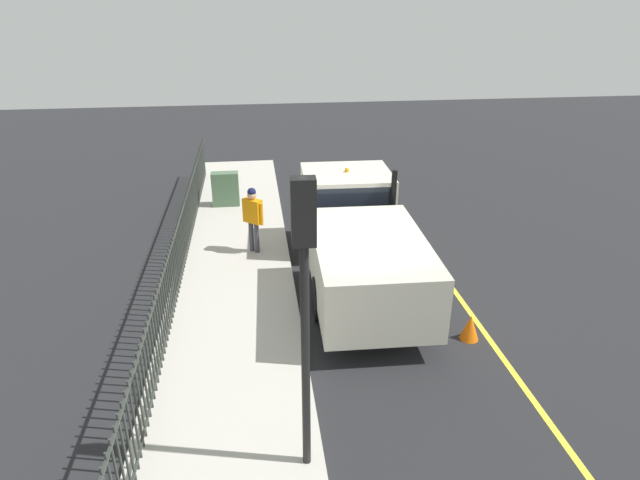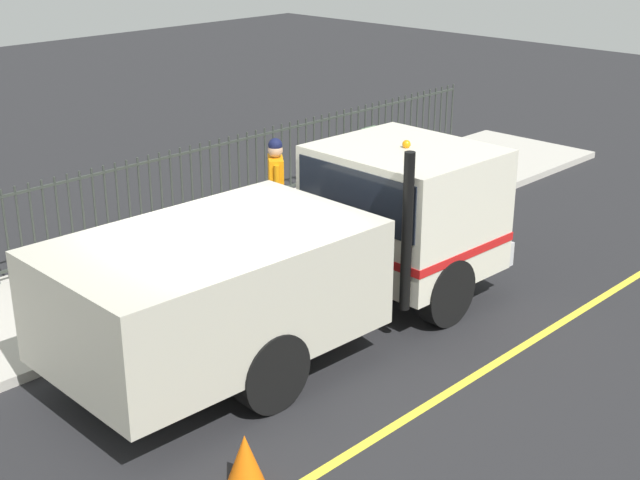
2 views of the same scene
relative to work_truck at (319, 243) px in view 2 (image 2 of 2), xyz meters
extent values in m
plane|color=#232326|center=(0.11, 1.44, -1.27)|extent=(53.05, 53.05, 0.00)
cube|color=#B7B2A8|center=(3.04, 1.44, -1.20)|extent=(2.96, 24.11, 0.14)
cube|color=yellow|center=(-2.25, 1.44, -1.27)|extent=(0.12, 21.70, 0.01)
cube|color=silver|center=(-0.05, -1.71, 0.09)|extent=(2.39, 2.13, 1.76)
cube|color=black|center=(-0.05, -1.71, 0.48)|extent=(2.21, 2.16, 0.78)
cube|color=beige|center=(0.06, 1.76, -0.11)|extent=(2.45, 3.93, 1.36)
cube|color=silver|center=(-0.08, -2.81, -0.64)|extent=(2.22, 0.27, 0.36)
cube|color=red|center=(-0.05, -1.71, -0.30)|extent=(2.42, 2.15, 0.12)
cylinder|color=black|center=(1.00, -1.43, -0.79)|extent=(0.33, 0.97, 0.96)
cylinder|color=black|center=(-1.09, -1.37, -0.79)|extent=(0.33, 0.97, 0.96)
cylinder|color=black|center=(1.10, 1.73, -0.79)|extent=(0.33, 0.97, 0.96)
cylinder|color=black|center=(-0.99, 1.80, -0.79)|extent=(0.33, 0.97, 0.96)
sphere|color=orange|center=(-0.05, -1.71, 1.02)|extent=(0.12, 0.12, 0.12)
cylinder|color=black|center=(-1.03, -0.55, 0.27)|extent=(0.14, 0.14, 2.12)
cube|color=orange|center=(2.48, -1.56, 0.05)|extent=(0.54, 0.51, 0.64)
sphere|color=tan|center=(2.48, -1.56, 0.49)|extent=(0.24, 0.24, 0.24)
sphere|color=#14193F|center=(2.48, -1.56, 0.57)|extent=(0.23, 0.23, 0.23)
cylinder|color=#3F3F47|center=(2.55, -1.62, -0.70)|extent=(0.13, 0.13, 0.86)
cylinder|color=#3F3F47|center=(2.41, -1.50, -0.70)|extent=(0.13, 0.13, 0.86)
cylinder|color=orange|center=(2.70, -1.75, 0.02)|extent=(0.09, 0.09, 0.61)
cylinder|color=orange|center=(2.26, -1.38, 0.02)|extent=(0.09, 0.09, 0.61)
cylinder|color=#2D332D|center=(4.29, -8.80, -0.42)|extent=(0.04, 0.04, 1.43)
cylinder|color=#2D332D|center=(4.29, -8.59, -0.42)|extent=(0.04, 0.04, 1.43)
cylinder|color=#2D332D|center=(4.29, -8.37, -0.42)|extent=(0.04, 0.04, 1.43)
cylinder|color=#2D332D|center=(4.29, -8.16, -0.42)|extent=(0.04, 0.04, 1.43)
cylinder|color=#2D332D|center=(4.29, -7.94, -0.42)|extent=(0.04, 0.04, 1.43)
cylinder|color=#2D332D|center=(4.29, -7.73, -0.42)|extent=(0.04, 0.04, 1.43)
cylinder|color=#2D332D|center=(4.29, -7.51, -0.42)|extent=(0.04, 0.04, 1.43)
cylinder|color=#2D332D|center=(4.29, -7.29, -0.42)|extent=(0.04, 0.04, 1.43)
cylinder|color=#2D332D|center=(4.29, -7.08, -0.42)|extent=(0.04, 0.04, 1.43)
cylinder|color=#2D332D|center=(4.29, -6.86, -0.42)|extent=(0.04, 0.04, 1.43)
cylinder|color=#2D332D|center=(4.29, -6.65, -0.42)|extent=(0.04, 0.04, 1.43)
cylinder|color=#2D332D|center=(4.29, -6.43, -0.42)|extent=(0.04, 0.04, 1.43)
cylinder|color=#2D332D|center=(4.29, -6.22, -0.42)|extent=(0.04, 0.04, 1.43)
cylinder|color=#2D332D|center=(4.29, -6.00, -0.42)|extent=(0.04, 0.04, 1.43)
cylinder|color=#2D332D|center=(4.29, -5.78, -0.42)|extent=(0.04, 0.04, 1.43)
cylinder|color=#2D332D|center=(4.29, -5.57, -0.42)|extent=(0.04, 0.04, 1.43)
cylinder|color=#2D332D|center=(4.29, -5.35, -0.42)|extent=(0.04, 0.04, 1.43)
cylinder|color=#2D332D|center=(4.29, -5.14, -0.42)|extent=(0.04, 0.04, 1.43)
cylinder|color=#2D332D|center=(4.29, -4.92, -0.42)|extent=(0.04, 0.04, 1.43)
cylinder|color=#2D332D|center=(4.29, -4.71, -0.42)|extent=(0.04, 0.04, 1.43)
cylinder|color=#2D332D|center=(4.29, -4.49, -0.42)|extent=(0.04, 0.04, 1.43)
cylinder|color=#2D332D|center=(4.29, -4.27, -0.42)|extent=(0.04, 0.04, 1.43)
cylinder|color=#2D332D|center=(4.29, -4.06, -0.42)|extent=(0.04, 0.04, 1.43)
cylinder|color=#2D332D|center=(4.29, -3.84, -0.42)|extent=(0.04, 0.04, 1.43)
cylinder|color=#2D332D|center=(4.29, -3.63, -0.42)|extent=(0.04, 0.04, 1.43)
cylinder|color=#2D332D|center=(4.29, -3.41, -0.42)|extent=(0.04, 0.04, 1.43)
cylinder|color=#2D332D|center=(4.29, -3.19, -0.42)|extent=(0.04, 0.04, 1.43)
cylinder|color=#2D332D|center=(4.29, -2.98, -0.42)|extent=(0.04, 0.04, 1.43)
cylinder|color=#2D332D|center=(4.29, -2.76, -0.42)|extent=(0.04, 0.04, 1.43)
cylinder|color=#2D332D|center=(4.29, -2.55, -0.42)|extent=(0.04, 0.04, 1.43)
cylinder|color=#2D332D|center=(4.29, -2.33, -0.42)|extent=(0.04, 0.04, 1.43)
cylinder|color=#2D332D|center=(4.29, -2.12, -0.42)|extent=(0.04, 0.04, 1.43)
cylinder|color=#2D332D|center=(4.29, -1.90, -0.42)|extent=(0.04, 0.04, 1.43)
cylinder|color=#2D332D|center=(4.29, -1.68, -0.42)|extent=(0.04, 0.04, 1.43)
cylinder|color=#2D332D|center=(4.29, -1.47, -0.42)|extent=(0.04, 0.04, 1.43)
cylinder|color=#2D332D|center=(4.29, -1.25, -0.42)|extent=(0.04, 0.04, 1.43)
cylinder|color=#2D332D|center=(4.29, -1.04, -0.42)|extent=(0.04, 0.04, 1.43)
cylinder|color=#2D332D|center=(4.29, -0.82, -0.42)|extent=(0.04, 0.04, 1.43)
cylinder|color=#2D332D|center=(4.29, -0.61, -0.42)|extent=(0.04, 0.04, 1.43)
cylinder|color=#2D332D|center=(4.29, -0.39, -0.42)|extent=(0.04, 0.04, 1.43)
cylinder|color=#2D332D|center=(4.29, -0.17, -0.42)|extent=(0.04, 0.04, 1.43)
cylinder|color=#2D332D|center=(4.29, 0.04, -0.42)|extent=(0.04, 0.04, 1.43)
cylinder|color=#2D332D|center=(4.29, 0.26, -0.42)|extent=(0.04, 0.04, 1.43)
cylinder|color=#2D332D|center=(4.29, 0.47, -0.42)|extent=(0.04, 0.04, 1.43)
cylinder|color=#2D332D|center=(4.29, 0.69, -0.42)|extent=(0.04, 0.04, 1.43)
cylinder|color=#2D332D|center=(4.29, 0.90, -0.42)|extent=(0.04, 0.04, 1.43)
cylinder|color=#2D332D|center=(4.29, 1.12, -0.42)|extent=(0.04, 0.04, 1.43)
cylinder|color=#2D332D|center=(4.29, 1.34, -0.42)|extent=(0.04, 0.04, 1.43)
cylinder|color=#2D332D|center=(4.29, 1.55, -0.42)|extent=(0.04, 0.04, 1.43)
cylinder|color=#2D332D|center=(4.29, 1.77, -0.42)|extent=(0.04, 0.04, 1.43)
cylinder|color=#2D332D|center=(4.29, 1.98, -0.42)|extent=(0.04, 0.04, 1.43)
cylinder|color=#2D332D|center=(4.29, 2.20, -0.42)|extent=(0.04, 0.04, 1.43)
cube|color=#2D332D|center=(4.29, 1.44, 0.18)|extent=(0.04, 20.50, 0.04)
cube|color=#2D332D|center=(4.29, 1.44, -0.96)|extent=(0.04, 20.50, 0.04)
cube|color=#4C6B4C|center=(3.36, -5.30, -0.57)|extent=(0.88, 0.40, 1.13)
cone|color=orange|center=(-1.84, 2.94, -0.99)|extent=(0.39, 0.39, 0.55)
camera|label=1|loc=(2.38, 11.62, 5.11)|focal=29.76mm
camera|label=2|loc=(-7.59, 7.79, 4.20)|focal=50.00mm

